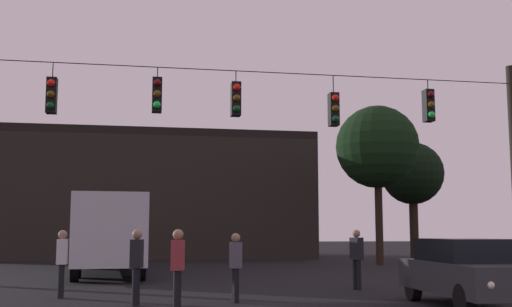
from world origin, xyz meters
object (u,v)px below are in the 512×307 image
at_px(car_near_right, 468,271).
at_px(tree_behind_building, 377,147).
at_px(pedestrian_crossing_center, 236,263).
at_px(tree_left_silhouette, 412,174).
at_px(pedestrian_crossing_right, 357,255).
at_px(city_bus, 109,227).
at_px(pedestrian_trailing, 62,259).
at_px(pedestrian_near_bus, 178,264).
at_px(pedestrian_crossing_left, 137,262).

xyz_separation_m(car_near_right, tree_behind_building, (4.95, 17.99, 5.34)).
distance_m(pedestrian_crossing_center, tree_left_silhouette, 26.21).
bearing_deg(pedestrian_crossing_center, pedestrian_crossing_right, 34.49).
relative_size(city_bus, pedestrian_crossing_center, 6.76).
distance_m(tree_left_silhouette, tree_behind_building, 6.92).
relative_size(city_bus, tree_behind_building, 1.33).
xyz_separation_m(city_bus, pedestrian_crossing_right, (7.56, -8.66, -0.87)).
xyz_separation_m(pedestrian_trailing, tree_behind_building, (14.24, 14.38, 5.16)).
xyz_separation_m(pedestrian_near_bus, tree_left_silhouette, (15.82, 22.89, 4.28)).
distance_m(city_bus, pedestrian_crossing_right, 11.53).
bearing_deg(tree_left_silhouette, pedestrian_trailing, -133.35).
bearing_deg(pedestrian_trailing, car_near_right, -21.24).
xyz_separation_m(pedestrian_crossing_right, tree_behind_building, (5.98, 13.43, 5.15)).
bearing_deg(tree_behind_building, pedestrian_crossing_center, -121.72).
xyz_separation_m(pedestrian_crossing_right, pedestrian_near_bus, (-5.49, -4.16, -0.01)).
bearing_deg(pedestrian_near_bus, pedestrian_trailing, 130.76).
distance_m(pedestrian_crossing_right, pedestrian_trailing, 8.31).
relative_size(tree_left_silhouette, tree_behind_building, 0.87).
height_order(pedestrian_crossing_left, pedestrian_near_bus, pedestrian_crossing_left).
xyz_separation_m(pedestrian_crossing_center, pedestrian_crossing_right, (4.02, 2.76, 0.07)).
distance_m(pedestrian_crossing_center, pedestrian_crossing_right, 4.88).
bearing_deg(pedestrian_crossing_left, car_near_right, -11.83).
xyz_separation_m(car_near_right, pedestrian_crossing_left, (-7.39, 1.55, 0.19)).
xyz_separation_m(city_bus, tree_left_silhouette, (17.89, 10.07, 3.39)).
height_order(pedestrian_trailing, tree_left_silhouette, tree_left_silhouette).
xyz_separation_m(pedestrian_crossing_center, pedestrian_trailing, (-4.23, 1.81, 0.05)).
relative_size(pedestrian_crossing_right, tree_behind_building, 0.21).
xyz_separation_m(pedestrian_crossing_left, pedestrian_trailing, (-1.89, 2.06, -0.01)).
bearing_deg(tree_behind_building, tree_left_silhouette, 50.66).
height_order(city_bus, pedestrian_trailing, city_bus).
distance_m(pedestrian_crossing_left, pedestrian_trailing, 2.80).
bearing_deg(car_near_right, tree_behind_building, 74.61).
bearing_deg(city_bus, pedestrian_crossing_left, -84.14).
relative_size(pedestrian_crossing_left, pedestrian_crossing_center, 1.05).
bearing_deg(pedestrian_near_bus, tree_left_silhouette, 55.36).
xyz_separation_m(pedestrian_crossing_left, pedestrian_near_bus, (0.87, -1.15, -0.00)).
relative_size(pedestrian_crossing_center, pedestrian_near_bus, 0.95).
height_order(pedestrian_near_bus, pedestrian_trailing, pedestrian_near_bus).
bearing_deg(car_near_right, pedestrian_crossing_left, 168.17).
bearing_deg(city_bus, pedestrian_crossing_center, -72.80).
distance_m(city_bus, tree_behind_building, 14.98).
height_order(pedestrian_crossing_left, pedestrian_crossing_center, pedestrian_crossing_left).
distance_m(city_bus, pedestrian_crossing_left, 11.77).
relative_size(pedestrian_near_bus, pedestrian_trailing, 1.01).
xyz_separation_m(pedestrian_near_bus, tree_behind_building, (11.47, 17.59, 5.16)).
bearing_deg(pedestrian_crossing_center, pedestrian_near_bus, -136.31).
height_order(pedestrian_crossing_left, tree_behind_building, tree_behind_building).
distance_m(pedestrian_crossing_center, pedestrian_trailing, 4.60).
height_order(pedestrian_trailing, tree_behind_building, tree_behind_building).
height_order(pedestrian_crossing_right, pedestrian_near_bus, pedestrian_crossing_right).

